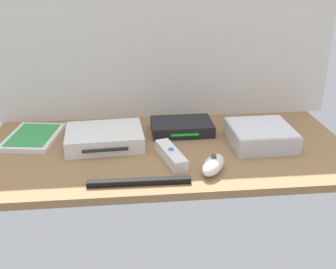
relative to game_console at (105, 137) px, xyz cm
name	(u,v)px	position (x,y,z in cm)	size (l,w,h in cm)	color
ground_plane	(168,151)	(17.36, -3.88, -3.20)	(100.00, 48.00, 2.00)	#936D47
back_wall	(160,16)	(17.36, 20.72, 29.80)	(110.00, 1.20, 64.00)	silver
game_console	(105,137)	(0.00, 0.00, 0.00)	(21.94, 17.48, 4.40)	white
mini_computer	(261,135)	(43.36, -3.77, 0.44)	(17.23, 17.23, 5.30)	silver
game_case	(33,137)	(-20.63, 5.77, -1.44)	(16.47, 20.93, 1.56)	white
network_router	(182,127)	(22.62, 6.78, -0.50)	(18.11, 12.52, 3.40)	black
remote_wand	(172,155)	(17.53, -11.55, -0.69)	(7.17, 15.23, 3.40)	white
remote_nunchuk	(213,165)	(26.84, -18.90, -0.16)	(8.87, 10.85, 5.10)	white
sensor_bar	(139,182)	(8.70, -22.98, -1.50)	(24.00, 1.80, 1.40)	black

